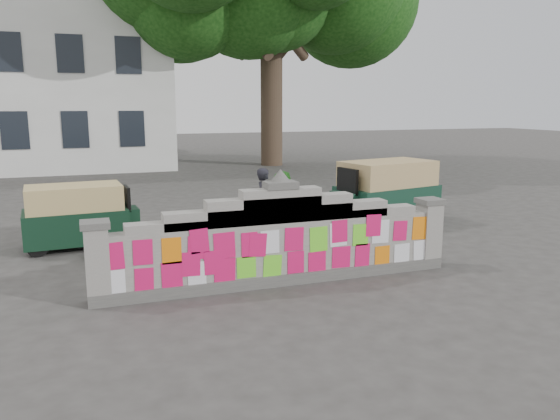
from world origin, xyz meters
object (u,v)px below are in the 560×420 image
Objects in this scene: cyclist_bike at (265,227)px; rickshaw_right at (385,192)px; cyclist_rider at (264,214)px; pedestrian at (282,212)px; rickshaw_left at (79,215)px.

rickshaw_right is at bearing -66.42° from cyclist_bike.
pedestrian is (0.22, -0.52, 0.11)m from cyclist_rider.
rickshaw_right is at bearing -66.42° from cyclist_rider.
cyclist_rider is (0.00, 0.00, 0.31)m from cyclist_bike.
rickshaw_left is 7.49m from rickshaw_right.
rickshaw_left is at bearing 75.77° from cyclist_rider.
rickshaw_right reaches higher than rickshaw_left.
pedestrian is 3.86m from rickshaw_right.
cyclist_rider is 0.59× the size of rickshaw_left.
pedestrian is at bearing 14.22° from rickshaw_right.
pedestrian is 0.68× the size of rickshaw_left.
cyclist_bike is 0.31m from cyclist_rider.
pedestrian reaches higher than rickshaw_left.
cyclist_bike is 4.06m from rickshaw_left.
cyclist_rider is at bearing 0.00° from cyclist_bike.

